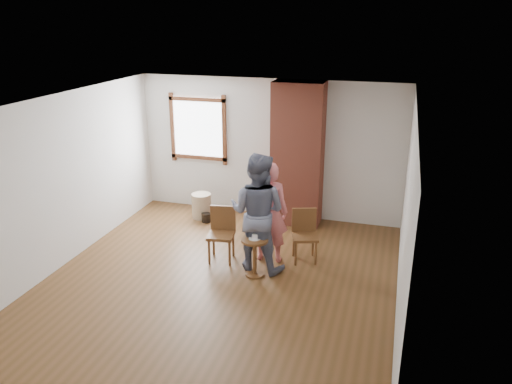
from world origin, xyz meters
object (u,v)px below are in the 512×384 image
(man, at_px, (257,212))
(person_pink, at_px, (269,212))
(dining_chair_left, at_px, (222,230))
(dining_chair_right, at_px, (304,232))
(stoneware_crock, at_px, (202,206))
(side_table, at_px, (255,251))

(man, xyz_separation_m, person_pink, (0.10, 0.30, -0.10))
(dining_chair_left, xyz_separation_m, dining_chair_right, (1.25, 0.35, -0.02))
(person_pink, bearing_deg, man, 66.22)
(man, relative_size, person_pink, 1.12)
(stoneware_crock, relative_size, side_table, 0.79)
(stoneware_crock, height_order, dining_chair_right, dining_chair_right)
(dining_chair_right, height_order, side_table, dining_chair_right)
(side_table, bearing_deg, person_pink, 83.25)
(side_table, bearing_deg, stoneware_crock, 130.92)
(stoneware_crock, xyz_separation_m, dining_chair_right, (2.21, -1.12, 0.22))
(dining_chair_right, bearing_deg, man, -161.20)
(side_table, relative_size, man, 0.33)
(dining_chair_right, relative_size, person_pink, 0.51)
(stoneware_crock, height_order, person_pink, person_pink)
(stoneware_crock, distance_m, person_pink, 2.21)
(dining_chair_left, bearing_deg, dining_chair_right, 6.90)
(dining_chair_left, distance_m, man, 0.77)
(stoneware_crock, bearing_deg, man, -45.48)
(person_pink, bearing_deg, dining_chair_right, -165.90)
(man, bearing_deg, side_table, 103.83)
(side_table, height_order, man, man)
(dining_chair_left, xyz_separation_m, man, (0.62, -0.14, 0.43))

